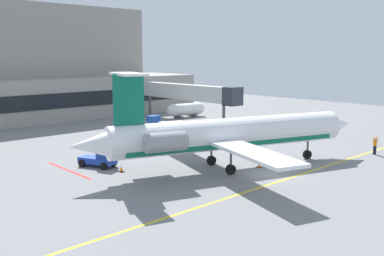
{
  "coord_description": "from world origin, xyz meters",
  "views": [
    {
      "loc": [
        -30.21,
        -22.71,
        10.38
      ],
      "look_at": [
        -0.22,
        9.81,
        3.0
      ],
      "focal_mm": 40.86,
      "sensor_mm": 36.0,
      "label": 1
    }
  ],
  "objects_px": {
    "regional_jet": "(227,134)",
    "fuel_tank": "(186,109)",
    "baggage_tug": "(101,158)",
    "marshaller": "(375,145)",
    "belt_loader": "(157,125)"
  },
  "relations": [
    {
      "from": "regional_jet",
      "to": "fuel_tank",
      "type": "height_order",
      "value": "regional_jet"
    },
    {
      "from": "baggage_tug",
      "to": "marshaller",
      "type": "distance_m",
      "value": 28.46
    },
    {
      "from": "regional_jet",
      "to": "baggage_tug",
      "type": "xyz_separation_m",
      "value": [
        -8.24,
        8.44,
        -2.4
      ]
    },
    {
      "from": "belt_loader",
      "to": "marshaller",
      "type": "xyz_separation_m",
      "value": [
        8.51,
        -26.33,
        -0.06
      ]
    },
    {
      "from": "marshaller",
      "to": "fuel_tank",
      "type": "bearing_deg",
      "value": 83.36
    },
    {
      "from": "belt_loader",
      "to": "marshaller",
      "type": "relative_size",
      "value": 1.9
    },
    {
      "from": "baggage_tug",
      "to": "fuel_tank",
      "type": "distance_m",
      "value": 34.25
    },
    {
      "from": "belt_loader",
      "to": "regional_jet",
      "type": "bearing_deg",
      "value": -110.59
    },
    {
      "from": "marshaller",
      "to": "baggage_tug",
      "type": "bearing_deg",
      "value": 148.13
    },
    {
      "from": "belt_loader",
      "to": "baggage_tug",
      "type": "bearing_deg",
      "value": -144.17
    },
    {
      "from": "baggage_tug",
      "to": "marshaller",
      "type": "bearing_deg",
      "value": -31.87
    },
    {
      "from": "regional_jet",
      "to": "belt_loader",
      "type": "distance_m",
      "value": 21.22
    },
    {
      "from": "regional_jet",
      "to": "belt_loader",
      "type": "bearing_deg",
      "value": 69.41
    },
    {
      "from": "baggage_tug",
      "to": "belt_loader",
      "type": "relative_size",
      "value": 1.04
    },
    {
      "from": "regional_jet",
      "to": "fuel_tank",
      "type": "xyz_separation_m",
      "value": [
        19.94,
        27.9,
        -1.94
      ]
    }
  ]
}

